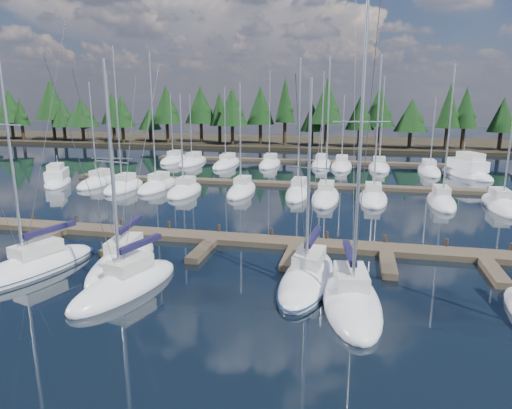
% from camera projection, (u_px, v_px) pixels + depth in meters
% --- Properties ---
extents(ground, '(260.00, 260.00, 0.00)m').
position_uv_depth(ground, '(252.00, 204.00, 44.67)').
color(ground, black).
rests_on(ground, ground).
extents(far_shore, '(220.00, 30.00, 0.60)m').
position_uv_depth(far_shore, '(312.00, 142.00, 101.60)').
color(far_shore, black).
rests_on(far_shore, ground).
extents(main_dock, '(44.00, 6.13, 0.90)m').
position_uv_depth(main_dock, '(212.00, 240.00, 32.61)').
color(main_dock, brown).
rests_on(main_dock, ground).
extents(back_docks, '(50.00, 21.80, 0.40)m').
position_uv_depth(back_docks, '(284.00, 171.00, 63.23)').
color(back_docks, brown).
rests_on(back_docks, ground).
extents(front_sailboat_1, '(5.28, 9.49, 15.85)m').
position_uv_depth(front_sailboat_1, '(32.00, 267.00, 27.26)').
color(front_sailboat_1, white).
rests_on(front_sailboat_1, ground).
extents(front_sailboat_2, '(3.56, 8.76, 12.27)m').
position_uv_depth(front_sailboat_2, '(123.00, 262.00, 28.18)').
color(front_sailboat_2, white).
rests_on(front_sailboat_2, ground).
extents(front_sailboat_3, '(4.43, 8.15, 12.80)m').
position_uv_depth(front_sailboat_3, '(126.00, 285.00, 24.70)').
color(front_sailboat_3, white).
rests_on(front_sailboat_3, ground).
extents(front_sailboat_4, '(3.54, 9.09, 11.98)m').
position_uv_depth(front_sailboat_4, '(308.00, 277.00, 25.72)').
color(front_sailboat_4, white).
rests_on(front_sailboat_4, ground).
extents(front_sailboat_5, '(3.93, 8.72, 16.56)m').
position_uv_depth(front_sailboat_5, '(351.00, 299.00, 22.95)').
color(front_sailboat_5, white).
rests_on(front_sailboat_5, ground).
extents(back_sailboat_rows, '(46.16, 32.86, 16.23)m').
position_uv_depth(back_sailboat_rows, '(279.00, 176.00, 58.85)').
color(back_sailboat_rows, white).
rests_on(back_sailboat_rows, ground).
extents(motor_yacht_left, '(5.82, 8.49, 4.04)m').
position_uv_depth(motor_yacht_left, '(58.00, 180.00, 54.93)').
color(motor_yacht_left, white).
rests_on(motor_yacht_left, ground).
extents(motor_yacht_right, '(6.96, 10.82, 5.16)m').
position_uv_depth(motor_yacht_right, '(467.00, 172.00, 60.41)').
color(motor_yacht_right, white).
rests_on(motor_yacht_right, ground).
extents(tree_line, '(186.62, 11.79, 13.47)m').
position_uv_depth(tree_line, '(291.00, 111.00, 91.50)').
color(tree_line, black).
rests_on(tree_line, far_shore).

